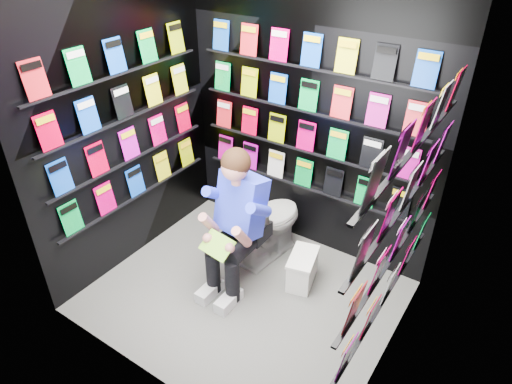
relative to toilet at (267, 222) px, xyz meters
The scene contains 13 objects.
floor 0.70m from the toilet, 76.16° to the right, with size 2.40×2.40×0.00m, color slate.
wall_back 1.03m from the toilet, 71.09° to the left, with size 2.40×0.04×2.60m, color black.
wall_front 1.84m from the toilet, 84.82° to the right, with size 2.40×0.04×2.60m, color black.
wall_left 1.52m from the toilet, 151.17° to the right, with size 0.04×2.00×2.60m, color black.
wall_right 1.74m from the toilet, 23.41° to the right, with size 0.04×2.00×2.60m, color black.
comics_back 1.02m from the toilet, 69.74° to the left, with size 2.10×0.06×1.37m, color #CC005C, non-canonical shape.
comics_left 1.51m from the toilet, 150.47° to the right, with size 0.06×1.70×1.37m, color #CC005C, non-canonical shape.
comics_right 1.72m from the toilet, 23.89° to the right, with size 0.06×1.70×1.37m, color #CC005C, non-canonical shape.
toilet is the anchor object (origin of this frame).
longbox 0.55m from the toilet, 18.71° to the right, with size 0.20×0.36×0.27m, color white.
longbox_lid 0.50m from the toilet, 18.71° to the right, with size 0.21×0.37×0.03m, color white.
reader 0.56m from the toilet, 90.00° to the right, with size 0.52×0.76×1.41m, color #2433E7, non-canonical shape.
held_comic 0.76m from the toilet, 90.00° to the right, with size 0.27×0.01×0.19m, color green.
Camera 1 is at (1.67, -2.30, 2.81)m, focal length 32.00 mm.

